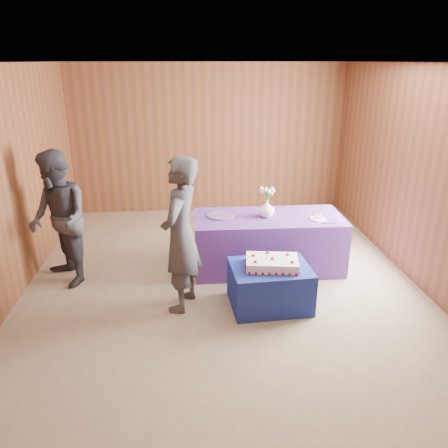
{
  "coord_description": "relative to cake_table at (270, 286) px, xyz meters",
  "views": [
    {
      "loc": [
        -0.41,
        -5.05,
        2.72
      ],
      "look_at": [
        0.04,
        0.1,
        0.78
      ],
      "focal_mm": 35.0,
      "sensor_mm": 36.0,
      "label": 1
    }
  ],
  "objects": [
    {
      "name": "ground",
      "position": [
        -0.51,
        0.6,
        -0.25
      ],
      "size": [
        6.0,
        6.0,
        0.0
      ],
      "primitive_type": "plane",
      "color": "gray",
      "rests_on": "ground"
    },
    {
      "name": "room_shell",
      "position": [
        -0.51,
        0.6,
        1.55
      ],
      "size": [
        5.04,
        6.04,
        2.72
      ],
      "color": "brown",
      "rests_on": "ground"
    },
    {
      "name": "cake_table",
      "position": [
        0.0,
        0.0,
        0.0
      ],
      "size": [
        0.95,
        0.76,
        0.5
      ],
      "primitive_type": "cube",
      "rotation": [
        0.0,
        0.0,
        0.07
      ],
      "color": "navy",
      "rests_on": "ground"
    },
    {
      "name": "serving_table",
      "position": [
        0.16,
        1.0,
        0.12
      ],
      "size": [
        2.01,
        0.92,
        0.75
      ],
      "primitive_type": "cube",
      "rotation": [
        0.0,
        0.0,
        -0.01
      ],
      "color": "#65338E",
      "rests_on": "ground"
    },
    {
      "name": "sheet_cake",
      "position": [
        0.01,
        -0.01,
        0.3
      ],
      "size": [
        0.67,
        0.5,
        0.14
      ],
      "rotation": [
        0.0,
        0.0,
        -0.14
      ],
      "color": "white",
      "rests_on": "cake_table"
    },
    {
      "name": "vase",
      "position": [
        0.12,
        1.0,
        0.61
      ],
      "size": [
        0.25,
        0.25,
        0.23
      ],
      "primitive_type": "imported",
      "rotation": [
        0.0,
        0.0,
        -0.15
      ],
      "color": "white",
      "rests_on": "serving_table"
    },
    {
      "name": "flower_spray",
      "position": [
        0.12,
        1.0,
        0.86
      ],
      "size": [
        0.21,
        0.21,
        0.16
      ],
      "color": "#275E25",
      "rests_on": "vase"
    },
    {
      "name": "platter",
      "position": [
        -0.49,
        1.07,
        0.51
      ],
      "size": [
        0.48,
        0.48,
        0.02
      ],
      "primitive_type": "cylinder",
      "rotation": [
        0.0,
        0.0,
        -0.36
      ],
      "color": "#6B4B97",
      "rests_on": "serving_table"
    },
    {
      "name": "plate",
      "position": [
        0.78,
        0.83,
        0.51
      ],
      "size": [
        0.27,
        0.27,
        0.01
      ],
      "primitive_type": "cylinder",
      "rotation": [
        0.0,
        0.0,
        -0.37
      ],
      "color": "silver",
      "rests_on": "serving_table"
    },
    {
      "name": "cake_slice",
      "position": [
        0.78,
        0.83,
        0.54
      ],
      "size": [
        0.07,
        0.06,
        0.08
      ],
      "rotation": [
        0.0,
        0.0,
        -0.02
      ],
      "color": "white",
      "rests_on": "plate"
    },
    {
      "name": "knife",
      "position": [
        0.83,
        0.67,
        0.5
      ],
      "size": [
        0.26,
        0.03,
        0.0
      ],
      "primitive_type": "cube",
      "rotation": [
        0.0,
        0.0,
        0.02
      ],
      "color": "silver",
      "rests_on": "serving_table"
    },
    {
      "name": "guest_left",
      "position": [
        -1.02,
        0.07,
        0.64
      ],
      "size": [
        0.61,
        0.75,
        1.79
      ],
      "primitive_type": "imported",
      "rotation": [
        0.0,
        0.0,
        -1.9
      ],
      "color": "#373941",
      "rests_on": "ground"
    },
    {
      "name": "guest_right",
      "position": [
        -2.53,
        0.8,
        0.62
      ],
      "size": [
        1.01,
        1.07,
        1.73
      ],
      "primitive_type": "imported",
      "rotation": [
        0.0,
        0.0,
        -0.98
      ],
      "color": "#35353F",
      "rests_on": "ground"
    }
  ]
}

